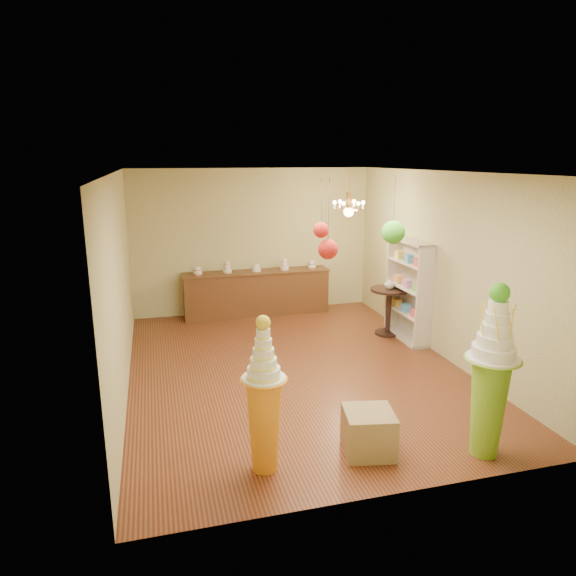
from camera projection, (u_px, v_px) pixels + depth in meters
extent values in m
plane|color=#5D2D19|center=(295.00, 368.00, 8.04)|extent=(6.50, 6.50, 0.00)
plane|color=beige|center=(295.00, 172.00, 7.30)|extent=(6.50, 6.50, 0.00)
cube|color=tan|center=(253.00, 241.00, 10.72)|extent=(5.00, 0.04, 3.00)
cube|color=tan|center=(392.00, 352.00, 4.63)|extent=(5.00, 0.04, 3.00)
cube|color=tan|center=(120.00, 285.00, 7.05)|extent=(0.04, 6.50, 3.00)
cube|color=tan|center=(444.00, 266.00, 8.30)|extent=(0.04, 6.50, 3.00)
cone|color=#7AB428|center=(488.00, 408.00, 5.58)|extent=(0.49, 0.49, 1.12)
cylinder|color=white|center=(493.00, 358.00, 5.44)|extent=(0.66, 0.66, 0.03)
cylinder|color=white|center=(494.00, 351.00, 5.42)|extent=(0.54, 0.54, 0.12)
cylinder|color=white|center=(495.00, 340.00, 5.39)|extent=(0.44, 0.44, 0.12)
cylinder|color=white|center=(496.00, 329.00, 5.36)|extent=(0.36, 0.36, 0.12)
cylinder|color=white|center=(497.00, 318.00, 5.33)|extent=(0.30, 0.30, 0.12)
cylinder|color=white|center=(498.00, 307.00, 5.30)|extent=(0.24, 0.24, 0.12)
sphere|color=green|center=(500.00, 293.00, 5.26)|extent=(0.21, 0.21, 0.21)
cone|color=orange|center=(264.00, 425.00, 5.31)|extent=(0.49, 0.49, 1.02)
cylinder|color=white|center=(264.00, 378.00, 5.18)|extent=(0.59, 0.59, 0.03)
cylinder|color=white|center=(264.00, 372.00, 5.17)|extent=(0.44, 0.44, 0.10)
cylinder|color=white|center=(264.00, 363.00, 5.14)|extent=(0.36, 0.36, 0.10)
cylinder|color=white|center=(263.00, 353.00, 5.12)|extent=(0.28, 0.28, 0.10)
cylinder|color=white|center=(263.00, 343.00, 5.09)|extent=(0.23, 0.23, 0.10)
cylinder|color=white|center=(263.00, 334.00, 5.07)|extent=(0.18, 0.18, 0.10)
sphere|color=gold|center=(263.00, 323.00, 5.04)|extent=(0.15, 0.15, 0.15)
cube|color=olive|center=(369.00, 432.00, 5.69)|extent=(0.63, 0.63, 0.49)
cube|color=#523019|center=(257.00, 293.00, 10.71)|extent=(3.00, 0.50, 0.90)
cube|color=#523019|center=(256.00, 272.00, 10.60)|extent=(3.04, 0.54, 0.03)
cylinder|color=white|center=(198.00, 271.00, 10.28)|extent=(0.18, 0.18, 0.16)
cylinder|color=white|center=(227.00, 267.00, 10.42)|extent=(0.18, 0.18, 0.24)
cylinder|color=white|center=(256.00, 268.00, 10.58)|extent=(0.18, 0.18, 0.16)
cylinder|color=white|center=(284.00, 264.00, 10.72)|extent=(0.18, 0.18, 0.24)
cylinder|color=white|center=(312.00, 265.00, 10.88)|extent=(0.18, 0.18, 0.16)
cube|color=beige|center=(416.00, 290.00, 9.19)|extent=(0.04, 1.20, 1.80)
cube|color=beige|center=(407.00, 312.00, 9.25)|extent=(0.30, 1.14, 0.03)
cube|color=beige|center=(408.00, 288.00, 9.14)|extent=(0.30, 1.14, 0.03)
cube|color=beige|center=(410.00, 263.00, 9.02)|extent=(0.30, 1.14, 0.03)
cylinder|color=black|center=(387.00, 333.00, 9.58)|extent=(0.58, 0.58, 0.05)
cylinder|color=black|center=(388.00, 312.00, 9.48)|extent=(0.12, 0.12, 0.86)
cylinder|color=black|center=(389.00, 290.00, 9.37)|extent=(0.87, 0.87, 0.05)
imported|color=beige|center=(390.00, 283.00, 9.34)|extent=(0.20, 0.20, 0.20)
cylinder|color=#393529|center=(329.00, 214.00, 5.33)|extent=(0.01, 0.01, 0.74)
sphere|color=red|center=(328.00, 249.00, 5.42)|extent=(0.21, 0.21, 0.21)
cylinder|color=#393529|center=(395.00, 205.00, 5.63)|extent=(0.01, 0.01, 0.61)
sphere|color=green|center=(393.00, 232.00, 5.71)|extent=(0.26, 0.26, 0.26)
cylinder|color=#393529|center=(322.00, 204.00, 5.31)|extent=(0.01, 0.01, 0.54)
sphere|color=red|center=(321.00, 230.00, 5.38)|extent=(0.17, 0.17, 0.17)
cylinder|color=#C68C45|center=(349.00, 184.00, 9.13)|extent=(0.02, 0.02, 0.50)
cylinder|color=#C68C45|center=(349.00, 201.00, 9.20)|extent=(0.10, 0.10, 0.30)
sphere|color=#F5C886|center=(349.00, 212.00, 9.25)|extent=(0.18, 0.18, 0.18)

